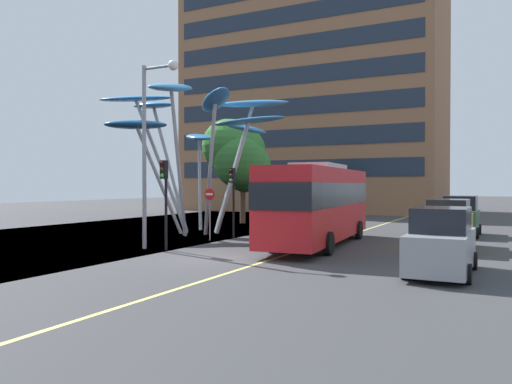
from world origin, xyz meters
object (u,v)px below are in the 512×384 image
Objects in this scene: car_parked_far at (461,217)px; car_parked_mid at (449,226)px; leaf_sculpture at (196,120)px; traffic_light_kerb_far at (233,187)px; car_parked_near at (441,243)px; no_entry_sign at (210,206)px; traffic_light_island_mid at (276,191)px; red_bus at (319,201)px; traffic_light_kerb_near at (165,185)px; street_lamp at (152,131)px.

car_parked_mid is at bearing -89.77° from car_parked_far.
leaf_sculpture reaches higher than traffic_light_kerb_far.
car_parked_near is at bearing -30.15° from traffic_light_kerb_far.
car_parked_far is at bearing 35.96° from no_entry_sign.
traffic_light_island_mid is at bearing 83.41° from no_entry_sign.
red_bus reaches higher than no_entry_sign.
traffic_light_kerb_far is 1.89m from no_entry_sign.
red_bus is 5.44m from traffic_light_kerb_far.
car_parked_far is at bearing 90.23° from car_parked_mid.
car_parked_mid reaches higher than car_parked_near.
red_bus is 5.79m from no_entry_sign.
traffic_light_kerb_near is at bearing 176.17° from car_parked_near.
traffic_light_kerb_far is at bearing -148.53° from car_parked_far.
traffic_light_kerb_near is at bearing -85.15° from no_entry_sign.
car_parked_mid is at bearing 28.39° from traffic_light_kerb_near.
street_lamp is (-0.84, -5.79, 2.50)m from traffic_light_kerb_far.
no_entry_sign is (-5.76, -0.47, -0.32)m from red_bus.
street_lamp is at bearing -71.40° from leaf_sculpture.
car_parked_mid is (14.12, -1.21, -5.60)m from leaf_sculpture.
no_entry_sign is at bearing -96.59° from traffic_light_island_mid.
no_entry_sign is (-11.33, -8.22, 0.73)m from car_parked_far.
traffic_light_kerb_near is 12.62m from car_parked_mid.
car_parked_far is 17.58m from street_lamp.
red_bus is at bearing -15.90° from leaf_sculpture.
traffic_light_kerb_far is 12.85m from car_parked_far.
red_bus reaches higher than traffic_light_island_mid.
car_parked_mid is at bearing -4.90° from leaf_sculpture.
traffic_light_kerb_far reaches higher than car_parked_far.
car_parked_near is at bearing -87.90° from car_parked_far.
street_lamp reaches higher than red_bus.
leaf_sculpture is at bearing 133.66° from no_entry_sign.
no_entry_sign is (-0.76, -6.58, -0.67)m from traffic_light_island_mid.
no_entry_sign is (-0.36, 4.26, -1.05)m from traffic_light_kerb_near.
street_lamp is (-0.73, 0.04, 2.39)m from traffic_light_kerb_near.
car_parked_far is at bearing 46.74° from street_lamp.
traffic_light_island_mid is at bearing -171.17° from car_parked_far.
street_lamp reaches higher than no_entry_sign.
leaf_sculpture reaches higher than traffic_light_kerb_near.
traffic_light_island_mid is 0.41× the size of street_lamp.
car_parked_far is at bearing 8.83° from traffic_light_island_mid.
traffic_light_kerb_near is 2.50m from street_lamp.
car_parked_mid is (5.60, 1.22, -1.05)m from red_bus.
car_parked_near is at bearing -23.03° from no_entry_sign.
traffic_light_kerb_near is 4.40m from no_entry_sign.
street_lamp is at bearing -153.28° from car_parked_mid.
car_parked_far reaches higher than car_parked_mid.
traffic_light_island_mid is 0.75× the size of car_parked_near.
traffic_light_kerb_near reaches higher than car_parked_far.
car_parked_mid is at bearing 93.91° from car_parked_near.
leaf_sculpture is 8.69m from traffic_light_kerb_near.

